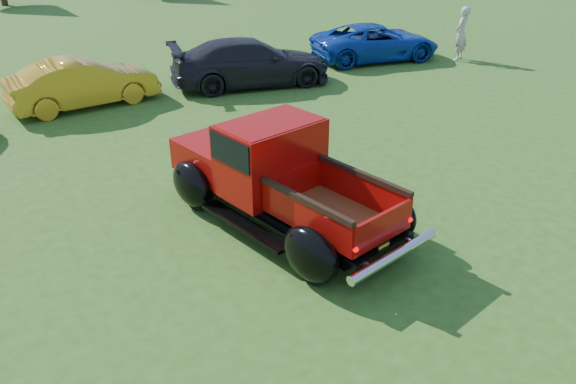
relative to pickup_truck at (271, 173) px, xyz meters
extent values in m
plane|color=#2F4C15|center=(0.31, -1.18, -0.90)|extent=(120.00, 120.00, 0.00)
cylinder|color=black|center=(-0.34, -2.19, -0.49)|extent=(0.44, 0.85, 0.81)
cylinder|color=black|center=(1.34, -1.77, -0.49)|extent=(0.44, 0.85, 0.81)
cylinder|color=black|center=(-1.14, 0.97, -0.49)|extent=(0.44, 0.85, 0.81)
cylinder|color=black|center=(0.54, 1.40, -0.49)|extent=(0.44, 0.85, 0.81)
cube|color=black|center=(0.09, -0.35, -0.44)|extent=(2.55, 4.99, 0.20)
cube|color=#990B08|center=(-0.32, 1.28, -0.02)|extent=(2.05, 1.90, 0.63)
cube|color=silver|center=(-0.51, 2.04, -0.03)|extent=(1.60, 0.46, 0.51)
cube|color=#990B08|center=(0.00, 0.00, 0.32)|extent=(2.04, 1.58, 1.32)
cube|color=black|center=(0.00, 0.00, 0.68)|extent=(2.06, 1.49, 0.51)
cube|color=#990B08|center=(0.00, 0.00, 0.95)|extent=(1.94, 1.46, 0.08)
cube|color=brown|center=(0.40, -1.58, -0.27)|extent=(1.83, 2.31, 0.05)
cube|color=#990B08|center=(-0.27, -1.75, 0.00)|extent=(0.55, 1.99, 0.53)
cube|color=#990B08|center=(1.07, -1.41, 0.00)|extent=(0.55, 1.99, 0.53)
cube|color=#990B08|center=(0.15, -0.59, 0.00)|extent=(1.35, 0.39, 0.53)
cube|color=#990B08|center=(0.65, -2.57, 0.00)|extent=(1.35, 0.40, 0.53)
cube|color=black|center=(-0.27, -1.75, 0.31)|extent=(0.59, 2.00, 0.09)
cube|color=black|center=(1.07, -1.41, 0.31)|extent=(0.59, 2.00, 0.09)
ellipsoid|color=black|center=(-0.44, -2.21, -0.37)|extent=(0.72, 1.16, 0.90)
ellipsoid|color=black|center=(1.44, -1.74, -0.37)|extent=(0.72, 1.16, 0.90)
ellipsoid|color=black|center=(-1.24, 0.95, -0.37)|extent=(0.72, 1.16, 0.90)
ellipsoid|color=black|center=(0.64, 1.42, -0.37)|extent=(0.72, 1.16, 0.90)
cube|color=black|center=(-0.84, -0.63, -0.56)|extent=(0.84, 2.15, 0.06)
cube|color=black|center=(1.04, -0.16, -0.56)|extent=(0.84, 2.15, 0.06)
cylinder|color=silver|center=(0.71, -2.82, -0.39)|extent=(1.97, 0.64, 0.16)
cube|color=black|center=(0.66, -2.61, -0.34)|extent=(0.30, 0.09, 0.15)
cube|color=gold|center=(0.66, -2.62, -0.34)|extent=(0.24, 0.07, 0.10)
sphere|color=#CC0505|center=(0.02, -2.76, -0.10)|extent=(0.09, 0.09, 0.09)
sphere|color=#CC0505|center=(1.29, -2.44, -0.10)|extent=(0.09, 0.09, 0.09)
imported|color=#C28E19|center=(-1.91, 8.44, -0.20)|extent=(4.39, 2.05, 1.39)
imported|color=black|center=(3.30, 8.12, -0.15)|extent=(5.43, 2.94, 1.49)
imported|color=#0D3497|center=(8.88, 8.96, -0.23)|extent=(5.13, 2.93, 1.35)
imported|color=#ADA996|center=(11.68, 7.45, 0.09)|extent=(0.86, 0.77, 1.97)
camera|label=1|loc=(-4.12, -8.42, 4.42)|focal=35.00mm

